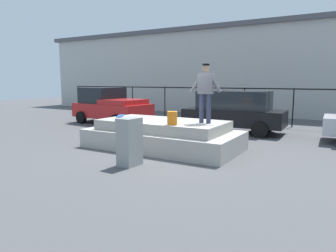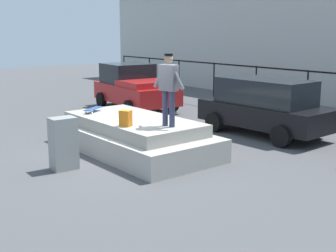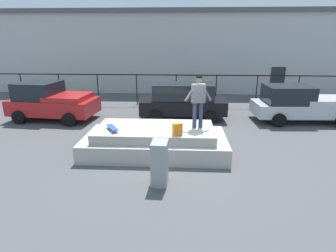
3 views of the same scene
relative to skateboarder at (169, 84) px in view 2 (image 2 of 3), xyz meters
name	(u,v)px [view 2 (image 2 of 3)]	position (x,y,z in m)	size (l,w,h in m)	color
ground_plane	(131,158)	(-0.92, -0.52, -1.99)	(60.00, 60.00, 0.00)	#4C4C4F
concrete_ledge	(133,136)	(-1.49, -0.06, -1.56)	(5.05, 2.52, 0.94)	#ADA89E
skateboarder	(169,84)	(0.00, 0.00, 0.00)	(0.96, 0.33, 1.80)	#2D334C
skateboard	(93,109)	(-2.91, -0.49, -0.95)	(0.56, 0.76, 0.12)	#264C8C
backpack	(126,118)	(-0.69, -0.83, -0.85)	(0.28, 0.20, 0.40)	orange
car_red_pickup_near	(134,87)	(-7.11, 3.86, -1.06)	(4.34, 2.55, 1.88)	#B21E1E
car_black_hatchback_mid	(264,106)	(-0.51, 4.31, -1.05)	(4.31, 2.07, 1.79)	black
utility_box	(63,144)	(-1.14, -2.31, -1.36)	(0.44, 0.60, 1.27)	gray
fence_row	(307,85)	(-0.92, 7.17, -0.65)	(24.06, 0.06, 1.88)	black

